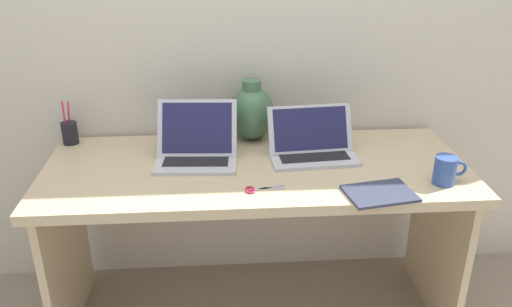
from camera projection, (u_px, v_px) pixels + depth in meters
back_wall at (250, 27)px, 2.22m from camera, size 4.40×0.04×2.40m
desk at (256, 198)px, 2.14m from camera, size 1.66×0.67×0.73m
laptop_left at (197, 145)px, 2.11m from camera, size 0.33×0.27×0.22m
laptop_right at (312, 144)px, 2.14m from camera, size 0.36×0.24×0.19m
green_vase at (252, 112)px, 2.28m from camera, size 0.19×0.19×0.27m
notebook_stack at (380, 193)px, 1.86m from camera, size 0.26×0.21×0.01m
coffee_mug at (446, 170)px, 1.92m from camera, size 0.12×0.08×0.11m
pen_cup at (70, 132)px, 2.25m from camera, size 0.07×0.07×0.19m
scissors at (258, 189)px, 1.89m from camera, size 0.15×0.06×0.01m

